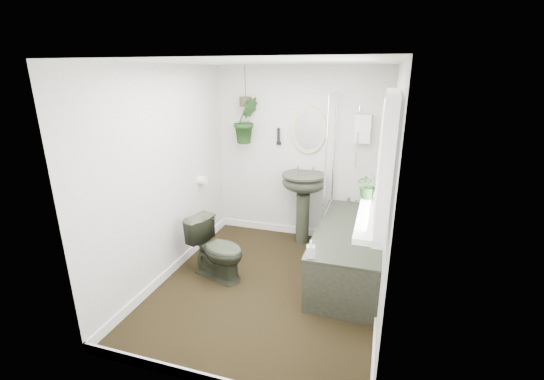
% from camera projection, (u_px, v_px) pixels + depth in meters
% --- Properties ---
extents(floor, '(2.30, 2.80, 0.02)m').
position_uv_depth(floor, '(268.00, 286.00, 3.96)').
color(floor, black).
rests_on(floor, ground).
extents(ceiling, '(2.30, 2.80, 0.02)m').
position_uv_depth(ceiling, '(267.00, 61.00, 3.24)').
color(ceiling, white).
rests_on(ceiling, ground).
extents(wall_back, '(2.30, 0.02, 2.30)m').
position_uv_depth(wall_back, '(300.00, 155.00, 4.88)').
color(wall_back, silver).
rests_on(wall_back, ground).
extents(wall_front, '(2.30, 0.02, 2.30)m').
position_uv_depth(wall_front, '(200.00, 248.00, 2.32)').
color(wall_front, silver).
rests_on(wall_front, ground).
extents(wall_left, '(0.02, 2.80, 2.30)m').
position_uv_depth(wall_left, '(166.00, 175.00, 3.93)').
color(wall_left, silver).
rests_on(wall_left, ground).
extents(wall_right, '(0.02, 2.80, 2.30)m').
position_uv_depth(wall_right, '(390.00, 196.00, 3.28)').
color(wall_right, silver).
rests_on(wall_right, ground).
extents(skirting, '(2.30, 2.80, 0.10)m').
position_uv_depth(skirting, '(268.00, 281.00, 3.95)').
color(skirting, white).
rests_on(skirting, floor).
extents(bathtub, '(0.72, 1.72, 0.58)m').
position_uv_depth(bathtub, '(349.00, 251.00, 4.10)').
color(bathtub, '#2A2F21').
rests_on(bathtub, floor).
extents(bath_screen, '(0.04, 0.72, 1.40)m').
position_uv_depth(bath_screen, '(330.00, 154.00, 4.33)').
color(bath_screen, silver).
rests_on(bath_screen, bathtub).
extents(shower_box, '(0.20, 0.10, 0.35)m').
position_uv_depth(shower_box, '(363.00, 129.00, 4.47)').
color(shower_box, white).
rests_on(shower_box, wall_back).
extents(oval_mirror, '(0.46, 0.03, 0.62)m').
position_uv_depth(oval_mirror, '(308.00, 130.00, 4.70)').
color(oval_mirror, beige).
rests_on(oval_mirror, wall_back).
extents(wall_sconce, '(0.04, 0.04, 0.22)m').
position_uv_depth(wall_sconce, '(278.00, 136.00, 4.84)').
color(wall_sconce, black).
rests_on(wall_sconce, wall_back).
extents(toilet_roll_holder, '(0.11, 0.11, 0.11)m').
position_uv_depth(toilet_roll_holder, '(202.00, 180.00, 4.62)').
color(toilet_roll_holder, white).
rests_on(toilet_roll_holder, wall_left).
extents(window_recess, '(0.08, 1.00, 0.90)m').
position_uv_depth(window_recess, '(386.00, 159.00, 2.51)').
color(window_recess, white).
rests_on(window_recess, wall_right).
extents(window_sill, '(0.18, 1.00, 0.04)m').
position_uv_depth(window_sill, '(371.00, 214.00, 2.66)').
color(window_sill, white).
rests_on(window_sill, wall_right).
extents(window_blinds, '(0.01, 0.86, 0.76)m').
position_uv_depth(window_blinds, '(380.00, 158.00, 2.52)').
color(window_blinds, white).
rests_on(window_blinds, wall_right).
extents(toilet, '(0.75, 0.57, 0.68)m').
position_uv_depth(toilet, '(217.00, 249.00, 4.05)').
color(toilet, '#2A2F21').
rests_on(toilet, floor).
extents(pedestal_sink, '(0.57, 0.49, 0.97)m').
position_uv_depth(pedestal_sink, '(303.00, 208.00, 4.83)').
color(pedestal_sink, '#2A2F21').
rests_on(pedestal_sink, floor).
extents(sill_plant, '(0.24, 0.22, 0.22)m').
position_uv_depth(sill_plant, '(369.00, 185.00, 2.90)').
color(sill_plant, black).
rests_on(sill_plant, window_sill).
extents(hanging_plant, '(0.43, 0.41, 0.60)m').
position_uv_depth(hanging_plant, '(246.00, 120.00, 4.79)').
color(hanging_plant, black).
rests_on(hanging_plant, ceiling).
extents(soap_bottle, '(0.09, 0.09, 0.17)m').
position_uv_depth(soap_bottle, '(311.00, 249.00, 3.35)').
color(soap_bottle, black).
rests_on(soap_bottle, bathtub).
extents(hanging_pot, '(0.16, 0.16, 0.12)m').
position_uv_depth(hanging_pot, '(246.00, 102.00, 4.72)').
color(hanging_pot, '#3B3425').
rests_on(hanging_pot, ceiling).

